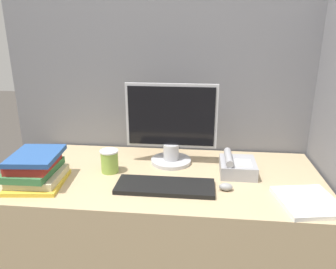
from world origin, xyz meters
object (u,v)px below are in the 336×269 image
(coffee_cup, at_px, (110,161))
(desk_telephone, at_px, (237,166))
(mouse, at_px, (226,187))
(monitor, at_px, (171,128))
(keyboard, at_px, (165,186))
(book_stack, at_px, (35,169))

(coffee_cup, distance_m, desk_telephone, 0.63)
(mouse, bearing_deg, monitor, 133.77)
(mouse, distance_m, coffee_cup, 0.58)
(keyboard, bearing_deg, desk_telephone, 30.10)
(mouse, bearing_deg, book_stack, -178.65)
(monitor, relative_size, book_stack, 1.63)
(mouse, height_order, desk_telephone, desk_telephone)
(desk_telephone, bearing_deg, mouse, -109.07)
(monitor, height_order, keyboard, monitor)
(monitor, xyz_separation_m, coffee_cup, (-0.29, -0.15, -0.13))
(keyboard, xyz_separation_m, coffee_cup, (-0.29, 0.15, 0.05))
(mouse, distance_m, desk_telephone, 0.19)
(monitor, distance_m, mouse, 0.43)
(coffee_cup, bearing_deg, mouse, -13.46)
(keyboard, relative_size, desk_telephone, 2.31)
(monitor, bearing_deg, mouse, -46.23)
(mouse, bearing_deg, desk_telephone, 70.93)
(coffee_cup, xyz_separation_m, desk_telephone, (0.63, 0.05, -0.02))
(monitor, distance_m, desk_telephone, 0.38)
(mouse, bearing_deg, coffee_cup, 166.54)
(keyboard, distance_m, book_stack, 0.60)
(mouse, xyz_separation_m, desk_telephone, (0.06, 0.18, 0.02))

